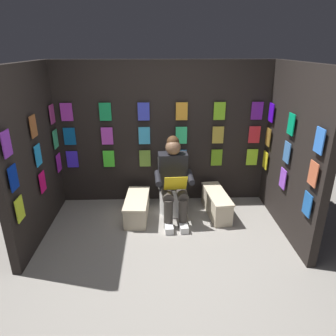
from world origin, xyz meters
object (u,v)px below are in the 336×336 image
(person_reading, at_px, (174,180))
(comic_longbox_far, at_px, (216,203))
(toilet, at_px, (172,190))
(comic_longbox_near, at_px, (137,207))

(person_reading, relative_size, comic_longbox_far, 1.45)
(toilet, relative_size, person_reading, 0.65)
(comic_longbox_near, xyz_separation_m, comic_longbox_far, (-1.16, -0.06, 0.01))
(person_reading, xyz_separation_m, comic_longbox_near, (0.52, -0.03, -0.44))
(comic_longbox_far, bearing_deg, person_reading, 1.45)
(comic_longbox_near, bearing_deg, toilet, -155.89)
(comic_longbox_near, height_order, comic_longbox_far, comic_longbox_far)
(comic_longbox_near, bearing_deg, person_reading, 179.89)
(toilet, height_order, comic_longbox_near, toilet)
(toilet, xyz_separation_m, comic_longbox_far, (-0.65, 0.14, -0.15))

